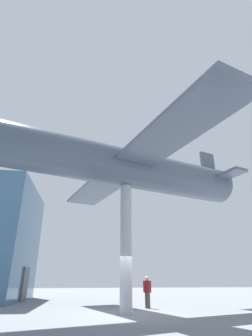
{
  "coord_description": "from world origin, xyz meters",
  "views": [
    {
      "loc": [
        -13.35,
        1.89,
        1.47
      ],
      "look_at": [
        0.0,
        0.0,
        7.21
      ],
      "focal_mm": 28.0,
      "sensor_mm": 36.0,
      "label": 1
    }
  ],
  "objects": [
    {
      "name": "suspended_airplane",
      "position": [
        -0.07,
        0.21,
        7.22
      ],
      "size": [
        16.11,
        15.29,
        3.38
      ],
      "rotation": [
        0.0,
        0.0,
        0.33
      ],
      "color": "#4C5666",
      "rests_on": "support_pylon_central"
    },
    {
      "name": "visitor_person",
      "position": [
        2.52,
        -1.56,
        0.94
      ],
      "size": [
        0.45,
        0.43,
        1.64
      ],
      "rotation": [
        0.0,
        0.0,
        0.71
      ],
      "color": "#4C4238",
      "rests_on": "ground_plane"
    },
    {
      "name": "support_pylon_central",
      "position": [
        0.0,
        0.0,
        3.07
      ],
      "size": [
        0.59,
        0.59,
        6.13
      ],
      "color": "#B7B7BC",
      "rests_on": "ground_plane"
    },
    {
      "name": "ground_plane",
      "position": [
        0.0,
        0.0,
        0.0
      ],
      "size": [
        80.0,
        80.0,
        0.0
      ],
      "primitive_type": "plane",
      "color": "gray"
    }
  ]
}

